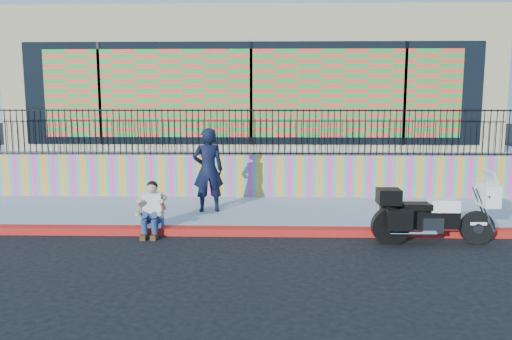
{
  "coord_description": "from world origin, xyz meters",
  "views": [
    {
      "loc": [
        0.48,
        -9.73,
        2.73
      ],
      "look_at": [
        0.21,
        1.2,
        1.15
      ],
      "focal_mm": 35.0,
      "sensor_mm": 36.0,
      "label": 1
    }
  ],
  "objects": [
    {
      "name": "storefront_building",
      "position": [
        0.0,
        8.13,
        3.25
      ],
      "size": [
        14.0,
        8.06,
        4.0
      ],
      "color": "tan",
      "rests_on": "elevated_platform"
    },
    {
      "name": "sidewalk",
      "position": [
        0.0,
        1.65,
        0.07
      ],
      "size": [
        16.0,
        3.0,
        0.15
      ],
      "primitive_type": "cube",
      "color": "#97A0B5",
      "rests_on": "ground"
    },
    {
      "name": "elevated_platform",
      "position": [
        0.0,
        8.35,
        0.62
      ],
      "size": [
        16.0,
        10.0,
        1.25
      ],
      "primitive_type": "cube",
      "color": "#97A0B5",
      "rests_on": "ground"
    },
    {
      "name": "red_curb",
      "position": [
        0.0,
        0.0,
        0.07
      ],
      "size": [
        16.0,
        0.3,
        0.15
      ],
      "primitive_type": "cube",
      "color": "red",
      "rests_on": "ground"
    },
    {
      "name": "police_motorcycle",
      "position": [
        3.55,
        -0.52,
        0.59
      ],
      "size": [
        2.25,
        0.74,
        1.4
      ],
      "color": "black",
      "rests_on": "ground"
    },
    {
      "name": "seated_man",
      "position": [
        -1.84,
        -0.11,
        0.45
      ],
      "size": [
        0.54,
        0.71,
        1.06
      ],
      "color": "navy",
      "rests_on": "ground"
    },
    {
      "name": "metal_fence",
      "position": [
        0.0,
        3.25,
        1.85
      ],
      "size": [
        15.8,
        0.04,
        1.2
      ],
      "primitive_type": null,
      "color": "black",
      "rests_on": "mural_wall"
    },
    {
      "name": "police_officer",
      "position": [
        -0.89,
        1.47,
        1.11
      ],
      "size": [
        0.78,
        0.59,
        1.92
      ],
      "primitive_type": "imported",
      "rotation": [
        0.0,
        0.0,
        3.35
      ],
      "color": "black",
      "rests_on": "sidewalk"
    },
    {
      "name": "ground",
      "position": [
        0.0,
        0.0,
        0.0
      ],
      "size": [
        90.0,
        90.0,
        0.0
      ],
      "primitive_type": "plane",
      "color": "black",
      "rests_on": "ground"
    },
    {
      "name": "mural_wall",
      "position": [
        0.0,
        3.25,
        0.7
      ],
      "size": [
        16.0,
        0.2,
        1.1
      ],
      "primitive_type": "cube",
      "color": "#EC3EA5",
      "rests_on": "sidewalk"
    }
  ]
}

